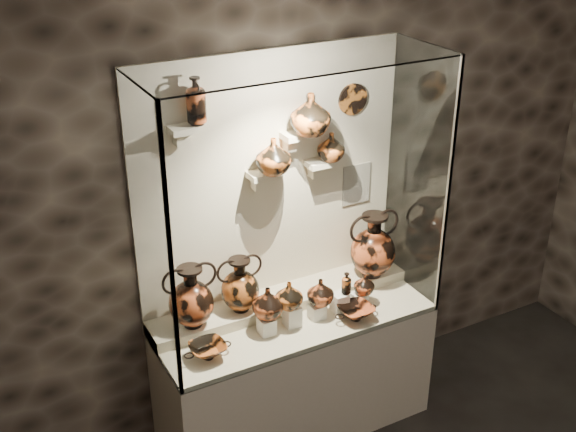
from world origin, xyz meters
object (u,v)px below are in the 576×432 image
object	(u,v)px
amphora_mid	(240,284)
ovoid_vase_c	(331,147)
lekythos_small	(346,282)
lekythos_tall	(196,99)
amphora_right	(373,245)
jug_b	(289,295)
jug_a	(268,302)
ovoid_vase_b	(310,114)
jug_e	(364,284)
kylix_left	(208,349)
kylix_right	(356,311)
ovoid_vase_a	(273,156)
jug_c	(320,292)
amphora_left	(191,296)

from	to	relation	value
amphora_mid	ovoid_vase_c	distance (m)	0.97
lekythos_small	lekythos_tall	bearing A→B (deg)	-177.55
amphora_right	jug_b	world-z (taller)	amphora_right
jug_a	ovoid_vase_b	xyz separation A→B (m)	(0.39, 0.21, 1.01)
jug_e	ovoid_vase_c	distance (m)	0.87
amphora_right	jug_b	distance (m)	0.72
kylix_left	ovoid_vase_c	xyz separation A→B (m)	(0.96, 0.31, 0.92)
kylix_left	kylix_right	world-z (taller)	kylix_right
jug_e	lekythos_tall	world-z (taller)	lekythos_tall
amphora_mid	amphora_right	world-z (taller)	amphora_right
lekythos_small	kylix_left	distance (m)	0.94
kylix_right	jug_e	bearing A→B (deg)	27.27
ovoid_vase_b	ovoid_vase_a	bearing A→B (deg)	-168.03
amphora_right	kylix_right	bearing A→B (deg)	-133.26
ovoid_vase_b	amphora_right	bearing A→B (deg)	8.16
lekythos_small	kylix_right	distance (m)	0.18
kylix_right	lekythos_small	bearing A→B (deg)	77.61
jug_b	jug_c	xyz separation A→B (m)	(0.21, -0.00, -0.04)
amphora_mid	ovoid_vase_b	xyz separation A→B (m)	(0.48, 0.02, 0.97)
lekythos_small	ovoid_vase_c	bearing A→B (deg)	105.47
jug_c	ovoid_vase_b	bearing A→B (deg)	64.10
ovoid_vase_a	ovoid_vase_b	bearing A→B (deg)	-1.78
jug_a	ovoid_vase_a	world-z (taller)	ovoid_vase_a
amphora_right	ovoid_vase_b	distance (m)	1.02
jug_e	kylix_right	bearing A→B (deg)	-134.46
amphora_left	jug_a	world-z (taller)	amphora_left
kylix_right	jug_a	bearing A→B (deg)	151.24
jug_a	jug_c	xyz separation A→B (m)	(0.34, -0.02, -0.02)
kylix_left	ovoid_vase_b	distance (m)	1.43
jug_e	lekythos_tall	xyz separation A→B (m)	(-0.91, 0.29, 1.23)
ovoid_vase_b	jug_e	bearing A→B (deg)	-27.10
amphora_mid	kylix_right	world-z (taller)	amphora_mid
lekythos_tall	ovoid_vase_b	size ratio (longest dim) A/B	1.16
jug_e	lekythos_tall	size ratio (longest dim) A/B	0.48
amphora_left	ovoid_vase_b	bearing A→B (deg)	-22.30
jug_e	jug_c	bearing A→B (deg)	-177.77
amphora_mid	kylix_right	xyz separation A→B (m)	(0.61, -0.33, -0.19)
ovoid_vase_c	ovoid_vase_a	bearing A→B (deg)	164.60
ovoid_vase_b	jug_b	bearing A→B (deg)	-123.49
lekythos_small	kylix_left	bearing A→B (deg)	-154.71
ovoid_vase_a	amphora_right	bearing A→B (deg)	-4.30
amphora_right	ovoid_vase_a	world-z (taller)	ovoid_vase_a
jug_b	amphora_mid	bearing A→B (deg)	150.20
jug_e	ovoid_vase_a	world-z (taller)	ovoid_vase_a
amphora_mid	lekythos_tall	size ratio (longest dim) A/B	1.22
kylix_right	ovoid_vase_c	size ratio (longest dim) A/B	1.56
jug_a	kylix_right	distance (m)	0.56
jug_c	lekythos_tall	world-z (taller)	lekythos_tall
jug_b	jug_e	size ratio (longest dim) A/B	1.26
amphora_right	kylix_left	world-z (taller)	amphora_right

